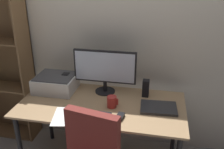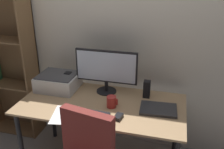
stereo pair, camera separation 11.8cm
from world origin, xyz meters
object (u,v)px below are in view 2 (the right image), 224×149
at_px(laptop, 158,109).
at_px(mouse, 118,117).
at_px(speaker_left, 68,80).
at_px(bookshelf, 8,62).
at_px(monitor, 106,69).
at_px(coffee_mug, 111,102).
at_px(keyboard, 93,114).
at_px(printer, 58,81).
at_px(speaker_right, 147,89).
at_px(desk, 102,111).

bearing_deg(laptop, mouse, -148.60).
height_order(speaker_left, bookshelf, bookshelf).
distance_m(monitor, coffee_mug, 0.36).
distance_m(keyboard, printer, 0.64).
relative_size(laptop, printer, 0.80).
xyz_separation_m(monitor, coffee_mug, (0.13, -0.28, -0.20)).
bearing_deg(speaker_right, desk, -149.28).
bearing_deg(monitor, desk, -84.84).
bearing_deg(printer, coffee_mug, -19.21).
distance_m(desk, printer, 0.57).
distance_m(keyboard, speaker_right, 0.60).
distance_m(mouse, coffee_mug, 0.20).
bearing_deg(monitor, coffee_mug, -65.34).
xyz_separation_m(desk, monitor, (-0.02, 0.24, 0.33)).
bearing_deg(mouse, keyboard, -169.78).
relative_size(desk, coffee_mug, 14.75).
relative_size(coffee_mug, bookshelf, 0.06).
height_order(coffee_mug, speaker_left, speaker_left).
height_order(speaker_right, printer, speaker_right).
bearing_deg(keyboard, coffee_mug, 56.35).
bearing_deg(speaker_left, coffee_mug, -26.67).
height_order(laptop, speaker_right, speaker_right).
relative_size(monitor, mouse, 6.42).
bearing_deg(desk, monitor, 95.16).
distance_m(desk, mouse, 0.31).
height_order(printer, bookshelf, bookshelf).
height_order(monitor, speaker_left, monitor).
distance_m(monitor, bookshelf, 1.23).
height_order(laptop, printer, printer).
bearing_deg(coffee_mug, mouse, -58.16).
bearing_deg(bookshelf, laptop, -11.82).
relative_size(printer, bookshelf, 0.22).
bearing_deg(mouse, bookshelf, 167.22).
xyz_separation_m(keyboard, mouse, (0.23, 0.00, 0.01)).
relative_size(coffee_mug, printer, 0.26).
xyz_separation_m(desk, mouse, (0.21, -0.21, 0.10)).
height_order(desk, mouse, mouse).
bearing_deg(mouse, laptop, 44.27).
xyz_separation_m(monitor, laptop, (0.54, -0.23, -0.24)).
relative_size(mouse, coffee_mug, 0.93).
xyz_separation_m(monitor, bookshelf, (-1.22, 0.14, -0.10)).
xyz_separation_m(speaker_right, printer, (-0.91, -0.05, -0.00)).
relative_size(speaker_left, printer, 0.43).
bearing_deg(monitor, mouse, -62.49).
relative_size(mouse, printer, 0.24).
bearing_deg(bookshelf, monitor, -6.62).
relative_size(monitor, keyboard, 2.13).
bearing_deg(speaker_right, bookshelf, 174.75).
xyz_separation_m(mouse, laptop, (0.31, 0.22, -0.01)).
relative_size(monitor, speaker_right, 3.63).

